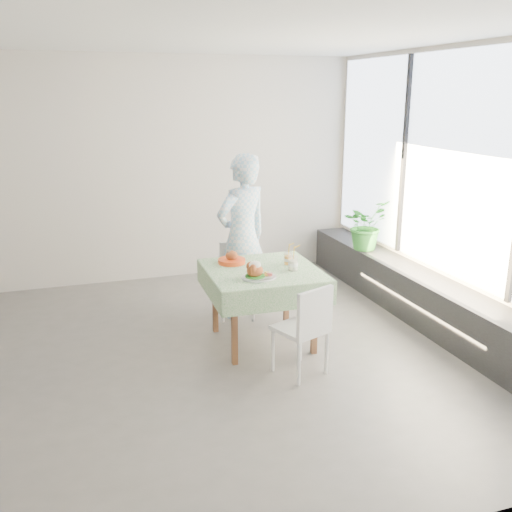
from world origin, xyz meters
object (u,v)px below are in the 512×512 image
object	(u,v)px
cafe_table	(263,297)
juice_cup_orange	(288,259)
chair_far	(237,294)
diner	(242,237)
main_dish	(257,273)
chair_near	(301,346)
potted_plant	(366,225)

from	to	relation	value
cafe_table	juice_cup_orange	bearing A→B (deg)	13.06
chair_far	diner	world-z (taller)	diner
diner	main_dish	distance (m)	1.00
cafe_table	chair_near	bearing A→B (deg)	-81.77
chair_near	main_dish	distance (m)	0.76
diner	juice_cup_orange	bearing A→B (deg)	88.25
chair_far	chair_near	world-z (taller)	chair_near
chair_near	diner	world-z (taller)	diner
diner	main_dish	world-z (taller)	diner
chair_near	main_dish	xyz separation A→B (m)	(-0.24, 0.46, 0.55)
juice_cup_orange	potted_plant	size ratio (longest dim) A/B	0.40
juice_cup_orange	potted_plant	world-z (taller)	potted_plant
cafe_table	juice_cup_orange	world-z (taller)	juice_cup_orange
main_dish	juice_cup_orange	distance (m)	0.53
cafe_table	chair_near	world-z (taller)	chair_near
chair_near	diner	distance (m)	1.58
chair_far	juice_cup_orange	xyz separation A→B (m)	(0.32, -0.67, 0.56)
chair_near	main_dish	size ratio (longest dim) A/B	2.53
juice_cup_orange	potted_plant	distance (m)	1.78
chair_far	diner	distance (m)	0.64
cafe_table	chair_far	world-z (taller)	chair_far
chair_far	potted_plant	size ratio (longest dim) A/B	1.29
cafe_table	potted_plant	xyz separation A→B (m)	(1.71, 1.13, 0.34)
cafe_table	chair_far	size ratio (longest dim) A/B	1.36
chair_far	diner	size ratio (longest dim) A/B	0.45
diner	potted_plant	size ratio (longest dim) A/B	2.89
chair_near	main_dish	world-z (taller)	main_dish
juice_cup_orange	chair_near	bearing A→B (deg)	-103.02
cafe_table	chair_near	size ratio (longest dim) A/B	1.32
main_dish	potted_plant	bearing A→B (deg)	36.69
cafe_table	potted_plant	distance (m)	2.08
main_dish	juice_cup_orange	world-z (taller)	juice_cup_orange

